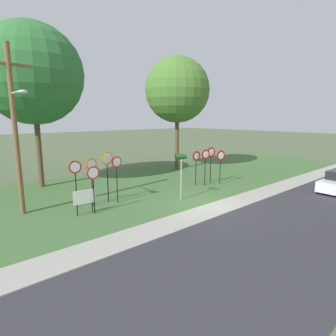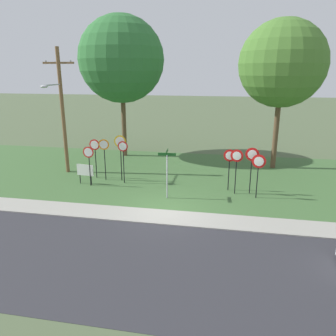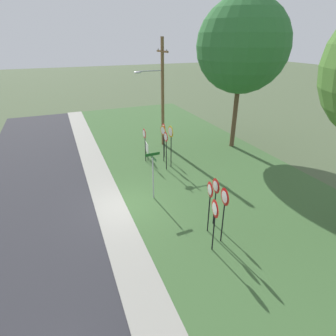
{
  "view_description": "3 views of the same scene",
  "coord_description": "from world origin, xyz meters",
  "px_view_note": "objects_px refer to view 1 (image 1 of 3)",
  "views": [
    {
      "loc": [
        -11.17,
        -9.67,
        4.85
      ],
      "look_at": [
        0.63,
        3.76,
        1.54
      ],
      "focal_mm": 29.46,
      "sensor_mm": 36.0,
      "label": 1
    },
    {
      "loc": [
        2.89,
        -14.85,
        6.74
      ],
      "look_at": [
        -0.41,
        2.98,
        1.36
      ],
      "focal_mm": 34.87,
      "sensor_mm": 36.0,
      "label": 2
    },
    {
      "loc": [
        12.07,
        -2.51,
        8.18
      ],
      "look_at": [
        -0.33,
        2.55,
        1.68
      ],
      "focal_mm": 28.87,
      "sensor_mm": 36.0,
      "label": 3
    }
  ],
  "objects_px": {
    "stop_sign_near_right": "(93,180)",
    "street_name_post": "(181,172)",
    "yield_sign_near_left": "(221,159)",
    "yield_sign_far_right": "(196,160)",
    "notice_board": "(84,198)",
    "stop_sign_far_center": "(117,170)",
    "stop_sign_near_left": "(92,172)",
    "utility_pole": "(15,125)",
    "yield_sign_far_left": "(211,156)",
    "oak_tree_left": "(33,74)",
    "oak_tree_right": "(177,90)",
    "yield_sign_near_right": "(206,159)",
    "stop_sign_far_right": "(107,165)",
    "stop_sign_far_left": "(75,174)"
  },
  "relations": [
    {
      "from": "stop_sign_near_right",
      "to": "street_name_post",
      "type": "relative_size",
      "value": 0.9
    },
    {
      "from": "yield_sign_far_right",
      "to": "yield_sign_near_left",
      "type": "bearing_deg",
      "value": -27.06
    },
    {
      "from": "yield_sign_near_right",
      "to": "yield_sign_far_left",
      "type": "xyz_separation_m",
      "value": [
        0.83,
        0.2,
        0.08
      ]
    },
    {
      "from": "street_name_post",
      "to": "notice_board",
      "type": "xyz_separation_m",
      "value": [
        -5.37,
        1.36,
        -0.8
      ]
    },
    {
      "from": "yield_sign_far_left",
      "to": "notice_board",
      "type": "relative_size",
      "value": 2.14
    },
    {
      "from": "stop_sign_near_right",
      "to": "yield_sign_near_left",
      "type": "height_order",
      "value": "yield_sign_near_left"
    },
    {
      "from": "stop_sign_near_left",
      "to": "notice_board",
      "type": "distance_m",
      "value": 1.72
    },
    {
      "from": "notice_board",
      "to": "stop_sign_far_center",
      "type": "bearing_deg",
      "value": 21.29
    },
    {
      "from": "stop_sign_near_right",
      "to": "street_name_post",
      "type": "xyz_separation_m",
      "value": [
        4.96,
        -1.12,
        -0.12
      ]
    },
    {
      "from": "yield_sign_far_right",
      "to": "oak_tree_left",
      "type": "distance_m",
      "value": 12.32
    },
    {
      "from": "stop_sign_near_right",
      "to": "stop_sign_far_center",
      "type": "bearing_deg",
      "value": 25.42
    },
    {
      "from": "oak_tree_left",
      "to": "stop_sign_near_left",
      "type": "bearing_deg",
      "value": -83.4
    },
    {
      "from": "yield_sign_near_left",
      "to": "oak_tree_right",
      "type": "distance_m",
      "value": 8.45
    },
    {
      "from": "stop_sign_near_right",
      "to": "oak_tree_left",
      "type": "bearing_deg",
      "value": 91.95
    },
    {
      "from": "yield_sign_near_right",
      "to": "stop_sign_far_right",
      "type": "bearing_deg",
      "value": -178.79
    },
    {
      "from": "oak_tree_left",
      "to": "oak_tree_right",
      "type": "bearing_deg",
      "value": -7.14
    },
    {
      "from": "stop_sign_far_left",
      "to": "street_name_post",
      "type": "relative_size",
      "value": 0.94
    },
    {
      "from": "yield_sign_far_right",
      "to": "oak_tree_left",
      "type": "bearing_deg",
      "value": 146.33
    },
    {
      "from": "yield_sign_near_left",
      "to": "notice_board",
      "type": "relative_size",
      "value": 1.98
    },
    {
      "from": "stop_sign_near_left",
      "to": "street_name_post",
      "type": "relative_size",
      "value": 0.98
    },
    {
      "from": "stop_sign_near_left",
      "to": "utility_pole",
      "type": "relative_size",
      "value": 0.32
    },
    {
      "from": "stop_sign_far_center",
      "to": "oak_tree_left",
      "type": "height_order",
      "value": "oak_tree_left"
    },
    {
      "from": "yield_sign_near_left",
      "to": "street_name_post",
      "type": "bearing_deg",
      "value": -158.24
    },
    {
      "from": "yield_sign_near_left",
      "to": "yield_sign_far_left",
      "type": "bearing_deg",
      "value": 127.92
    },
    {
      "from": "stop_sign_far_left",
      "to": "oak_tree_left",
      "type": "xyz_separation_m",
      "value": [
        0.02,
        6.04,
        5.71
      ]
    },
    {
      "from": "stop_sign_near_right",
      "to": "yield_sign_far_left",
      "type": "xyz_separation_m",
      "value": [
        9.46,
        0.41,
        0.25
      ]
    },
    {
      "from": "stop_sign_far_left",
      "to": "yield_sign_near_right",
      "type": "bearing_deg",
      "value": -6.49
    },
    {
      "from": "stop_sign_near_left",
      "to": "oak_tree_right",
      "type": "distance_m",
      "value": 13.06
    },
    {
      "from": "stop_sign_near_left",
      "to": "stop_sign_far_left",
      "type": "relative_size",
      "value": 1.04
    },
    {
      "from": "stop_sign_far_center",
      "to": "oak_tree_left",
      "type": "relative_size",
      "value": 0.24
    },
    {
      "from": "stop_sign_near_left",
      "to": "yield_sign_near_right",
      "type": "relative_size",
      "value": 1.03
    },
    {
      "from": "stop_sign_far_left",
      "to": "stop_sign_far_center",
      "type": "distance_m",
      "value": 2.22
    },
    {
      "from": "stop_sign_near_left",
      "to": "stop_sign_far_center",
      "type": "relative_size",
      "value": 1.0
    },
    {
      "from": "oak_tree_right",
      "to": "yield_sign_far_left",
      "type": "bearing_deg",
      "value": -108.73
    },
    {
      "from": "stop_sign_near_right",
      "to": "oak_tree_left",
      "type": "height_order",
      "value": "oak_tree_left"
    },
    {
      "from": "yield_sign_near_left",
      "to": "stop_sign_far_center",
      "type": "bearing_deg",
      "value": -176.6
    },
    {
      "from": "stop_sign_near_left",
      "to": "notice_board",
      "type": "xyz_separation_m",
      "value": [
        -0.92,
        -0.97,
        -1.08
      ]
    },
    {
      "from": "yield_sign_near_right",
      "to": "notice_board",
      "type": "distance_m",
      "value": 9.11
    },
    {
      "from": "stop_sign_near_left",
      "to": "utility_pole",
      "type": "distance_m",
      "value": 4.24
    },
    {
      "from": "stop_sign_near_right",
      "to": "yield_sign_near_left",
      "type": "bearing_deg",
      "value": -1.11
    },
    {
      "from": "stop_sign_far_center",
      "to": "yield_sign_far_right",
      "type": "distance_m",
      "value": 6.4
    },
    {
      "from": "stop_sign_far_center",
      "to": "yield_sign_far_left",
      "type": "xyz_separation_m",
      "value": [
        7.61,
        -0.46,
        0.12
      ]
    },
    {
      "from": "yield_sign_far_right",
      "to": "notice_board",
      "type": "distance_m",
      "value": 8.74
    },
    {
      "from": "yield_sign_far_left",
      "to": "oak_tree_left",
      "type": "bearing_deg",
      "value": 151.5
    },
    {
      "from": "stop_sign_far_left",
      "to": "stop_sign_near_right",
      "type": "bearing_deg",
      "value": -78.69
    },
    {
      "from": "street_name_post",
      "to": "yield_sign_far_right",
      "type": "bearing_deg",
      "value": 26.45
    },
    {
      "from": "yield_sign_far_left",
      "to": "notice_board",
      "type": "xyz_separation_m",
      "value": [
        -9.88,
        -0.16,
        -1.18
      ]
    },
    {
      "from": "stop_sign_near_left",
      "to": "oak_tree_right",
      "type": "height_order",
      "value": "oak_tree_right"
    },
    {
      "from": "stop_sign_near_left",
      "to": "yield_sign_near_right",
      "type": "height_order",
      "value": "stop_sign_near_left"
    },
    {
      "from": "notice_board",
      "to": "oak_tree_right",
      "type": "distance_m",
      "value": 14.64
    }
  ]
}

